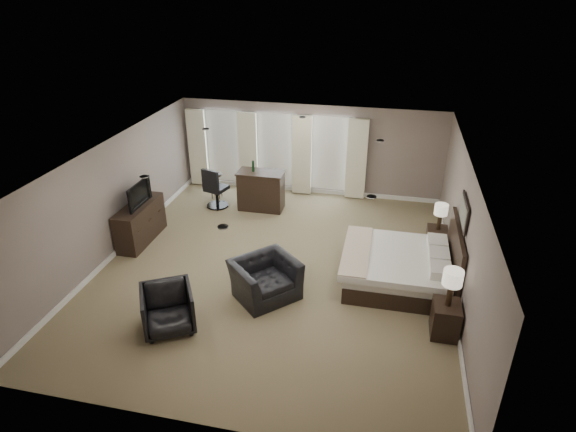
% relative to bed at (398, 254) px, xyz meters
% --- Properties ---
extents(room, '(7.60, 8.60, 2.64)m').
position_rel_bed_xyz_m(room, '(-2.58, 0.00, 0.61)').
color(room, '#75684A').
rests_on(room, ground).
extents(window_bay, '(5.25, 0.20, 2.30)m').
position_rel_bed_xyz_m(window_bay, '(-3.58, 4.11, 0.51)').
color(window_bay, silver).
rests_on(window_bay, room).
extents(bed, '(2.18, 2.08, 1.39)m').
position_rel_bed_xyz_m(bed, '(0.00, 0.00, 0.00)').
color(bed, silver).
rests_on(bed, ground).
extents(nightstand_near, '(0.47, 0.58, 0.63)m').
position_rel_bed_xyz_m(nightstand_near, '(0.89, -1.45, -0.38)').
color(nightstand_near, black).
rests_on(nightstand_near, ground).
extents(nightstand_far, '(0.45, 0.55, 0.60)m').
position_rel_bed_xyz_m(nightstand_far, '(0.89, 1.45, -0.39)').
color(nightstand_far, black).
rests_on(nightstand_far, ground).
extents(lamp_near, '(0.34, 0.34, 0.71)m').
position_rel_bed_xyz_m(lamp_near, '(0.89, -1.45, 0.29)').
color(lamp_near, beige).
rests_on(lamp_near, nightstand_near).
extents(lamp_far, '(0.30, 0.30, 0.62)m').
position_rel_bed_xyz_m(lamp_far, '(0.89, 1.45, 0.22)').
color(lamp_far, beige).
rests_on(lamp_far, nightstand_far).
extents(wall_art, '(0.04, 0.96, 0.56)m').
position_rel_bed_xyz_m(wall_art, '(1.12, 0.00, 1.06)').
color(wall_art, slate).
rests_on(wall_art, room).
extents(dresser, '(0.52, 1.62, 0.94)m').
position_rel_bed_xyz_m(dresser, '(-6.03, 0.52, -0.22)').
color(dresser, black).
rests_on(dresser, ground).
extents(tv, '(0.57, 1.00, 0.13)m').
position_rel_bed_xyz_m(tv, '(-6.03, 0.52, 0.31)').
color(tv, black).
rests_on(tv, dresser).
extents(armchair_near, '(1.41, 1.41, 1.06)m').
position_rel_bed_xyz_m(armchair_near, '(-2.53, -1.03, -0.17)').
color(armchair_near, black).
rests_on(armchair_near, ground).
extents(armchair_far, '(1.18, 1.16, 0.92)m').
position_rel_bed_xyz_m(armchair_far, '(-3.98, -2.36, -0.24)').
color(armchair_far, black).
rests_on(armchair_far, ground).
extents(bar_counter, '(1.25, 0.65, 1.09)m').
position_rel_bed_xyz_m(bar_counter, '(-3.66, 2.84, -0.15)').
color(bar_counter, black).
rests_on(bar_counter, ground).
extents(bar_stool_left, '(0.43, 0.43, 0.74)m').
position_rel_bed_xyz_m(bar_stool_left, '(-5.12, 3.28, -0.33)').
color(bar_stool_left, black).
rests_on(bar_stool_left, ground).
extents(bar_stool_right, '(0.49, 0.49, 0.81)m').
position_rel_bed_xyz_m(bar_stool_right, '(-3.42, 3.71, -0.29)').
color(bar_stool_right, black).
rests_on(bar_stool_right, ground).
extents(desk_chair, '(0.73, 0.73, 1.16)m').
position_rel_bed_xyz_m(desk_chair, '(-4.89, 2.70, -0.11)').
color(desk_chair, black).
rests_on(desk_chair, ground).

